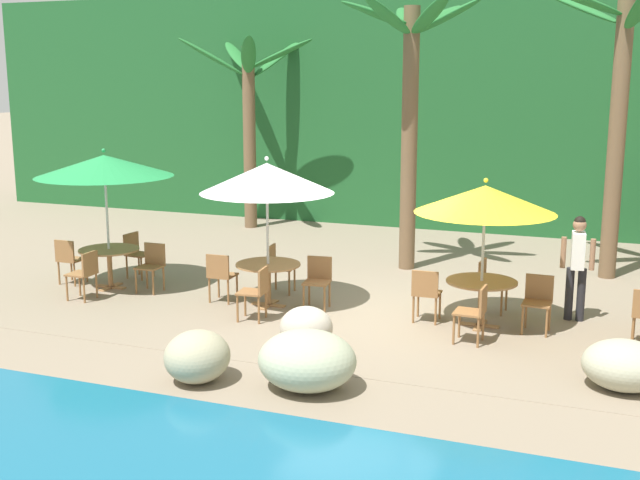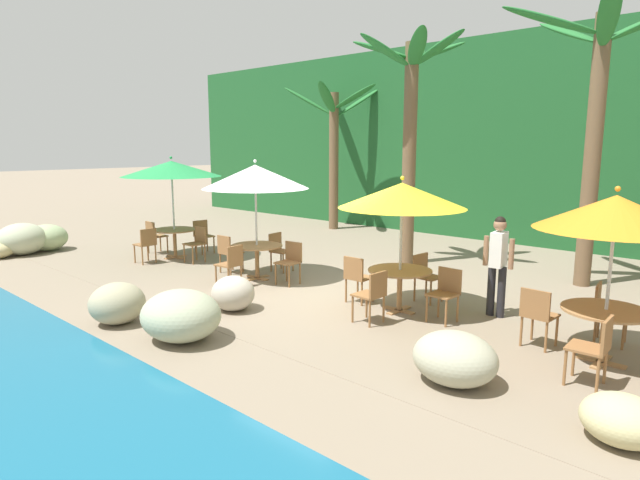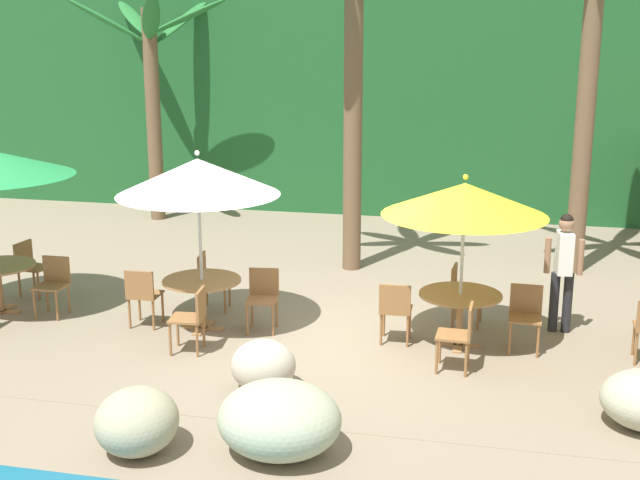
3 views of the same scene
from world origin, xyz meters
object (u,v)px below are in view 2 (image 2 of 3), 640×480
object	(u,v)px
chair_white_seaward	(290,259)
waiter_in_white	(498,259)
chair_green_seaward	(197,241)
chair_orange_right	(596,346)
umbrella_green	(171,169)
palm_tree_second	(410,110)
chair_green_inland	(203,234)
chair_white_left	(228,251)
chair_yellow_seaward	(446,291)
dining_table_orange	(605,319)
umbrella_white	(255,177)
chair_orange_inland	(605,309)
chair_orange_left	(538,313)
palm_tree_third	(598,98)
umbrella_yellow	(402,195)
chair_yellow_right	(373,293)
chair_green_right	(146,243)
umbrella_orange	(616,213)
chair_yellow_left	(357,276)
dining_table_green	(174,234)
chair_green_left	(154,235)
chair_yellow_inland	(425,274)
dining_table_yellow	(400,277)
palm_tree_nearest	(335,134)
dining_table_white	(257,251)
chair_white_inland	(279,249)
chair_white_right	(231,263)

from	to	relation	value
chair_white_seaward	waiter_in_white	bearing A→B (deg)	11.18
chair_green_seaward	chair_orange_right	distance (m)	9.38
umbrella_green	palm_tree_second	size ratio (longest dim) A/B	0.49
chair_green_inland	chair_white_left	xyz separation A→B (m)	(2.38, -1.00, 0.00)
chair_yellow_seaward	dining_table_orange	world-z (taller)	chair_yellow_seaward
umbrella_white	chair_orange_inland	xyz separation A→B (m)	(6.63, 0.89, -1.68)
chair_green_seaward	chair_white_left	size ratio (longest dim) A/B	1.00
chair_white_seaward	chair_orange_left	xyz separation A→B (m)	(5.15, -0.17, 0.00)
palm_tree_third	umbrella_yellow	bearing A→B (deg)	-113.67
umbrella_green	umbrella_white	world-z (taller)	umbrella_green
chair_green_inland	umbrella_white	size ratio (longest dim) A/B	0.34
umbrella_yellow	waiter_in_white	distance (m)	1.90
dining_table_orange	chair_orange_left	world-z (taller)	chair_orange_left
umbrella_yellow	chair_yellow_right	size ratio (longest dim) A/B	2.69
chair_green_right	chair_yellow_seaward	size ratio (longest dim) A/B	1.00
umbrella_orange	chair_yellow_left	bearing A→B (deg)	-179.39
umbrella_yellow	chair_yellow_seaward	distance (m)	1.73
dining_table_green	chair_yellow_left	world-z (taller)	chair_yellow_left
umbrella_yellow	waiter_in_white	world-z (taller)	umbrella_yellow
chair_yellow_left	chair_orange_inland	distance (m)	3.99
chair_green_left	chair_yellow_inland	xyz separation A→B (m)	(7.63, 1.04, 0.00)
dining_table_yellow	umbrella_orange	distance (m)	3.54
chair_orange_left	chair_yellow_left	bearing A→B (deg)	179.99
dining_table_green	palm_tree_nearest	xyz separation A→B (m)	(-0.21, 6.46, 2.62)
chair_green_seaward	dining_table_yellow	size ratio (longest dim) A/B	0.79
chair_white_seaward	chair_green_right	bearing A→B (deg)	-165.67
chair_green_left	waiter_in_white	distance (m)	9.08
dining_table_white	chair_white_inland	world-z (taller)	chair_white_inland
chair_green_left	chair_white_seaward	world-z (taller)	same
chair_white_right	chair_green_left	bearing A→B (deg)	169.56
chair_white_left	dining_table_orange	size ratio (longest dim) A/B	0.79
chair_orange_right	dining_table_green	bearing A→B (deg)	175.45
dining_table_orange	chair_yellow_right	bearing A→B (deg)	-166.36
palm_tree_nearest	umbrella_green	bearing A→B (deg)	-88.17
chair_green_right	chair_white_left	distance (m)	2.38
dining_table_yellow	chair_yellow_inland	distance (m)	0.86
chair_white_left	chair_yellow_left	bearing A→B (deg)	2.21
dining_table_white	chair_white_right	world-z (taller)	chair_white_right
chair_green_seaward	chair_white_inland	distance (m)	2.29
chair_white_right	umbrella_yellow	distance (m)	3.84
chair_green_seaward	chair_green_right	bearing A→B (deg)	-128.35
dining_table_white	palm_tree_second	size ratio (longest dim) A/B	0.21
dining_table_orange	chair_white_inland	bearing A→B (deg)	173.77
chair_orange_inland	palm_tree_third	bearing A→B (deg)	111.26
chair_green_inland	chair_yellow_right	xyz separation A→B (m)	(6.87, -1.60, 0.00)
chair_orange_left	palm_tree_nearest	xyz separation A→B (m)	(-9.42, 6.47, 2.72)
umbrella_green	umbrella_orange	bearing A→B (deg)	0.20
chair_white_inland	umbrella_orange	xyz separation A→B (m)	(7.04, -0.77, 1.49)
chair_white_left	chair_white_right	size ratio (longest dim) A/B	1.00
chair_green_inland	chair_white_inland	xyz separation A→B (m)	(3.03, -0.05, 0.00)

